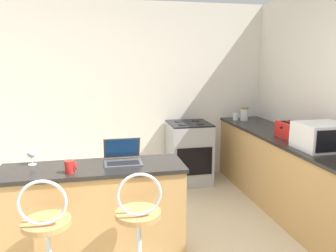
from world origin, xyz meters
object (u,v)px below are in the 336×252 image
Objects in this scene: stove_range at (189,153)px; storage_jar at (244,114)px; mug_white at (236,117)px; mug_red at (70,167)px; laptop at (123,156)px; wine_glass_short at (31,154)px; toaster at (291,130)px; bar_stool_far at (139,238)px; bar_stool_near at (48,248)px; microwave at (322,136)px.

storage_jar is (0.85, -0.00, 0.54)m from stove_range.
mug_red is at bearing -139.09° from mug_white.
wine_glass_short is (-0.77, 0.08, 0.04)m from laptop.
storage_jar is at bearing 38.55° from mug_red.
stove_range is 6.58× the size of wine_glass_short.
toaster is at bearing -83.13° from mug_white.
laptop reaches higher than mug_red.
bar_stool_far is 5.16× the size of storage_jar.
bar_stool_near is at bearing -111.98° from mug_red.
microwave reaches higher than bar_stool_near.
laptop is at bearing -6.10° from wine_glass_short.
toaster is 0.36× the size of stove_range.
microwave is at bearing 0.48° from laptop.
stove_range is at bearing 65.77° from bar_stool_far.
laptop is at bearing -139.01° from storage_jar.
storage_jar reaches higher than wine_glass_short.
mug_white is (1.76, 2.32, 0.47)m from bar_stool_far.
bar_stool_far is at bearing -150.17° from toaster.
microwave is (1.93, 0.59, 0.55)m from bar_stool_far.
toaster reaches higher than bar_stool_near.
toaster reaches higher than bar_stool_far.
laptop is 0.36× the size of stove_range.
microwave is 1.48× the size of toaster.
bar_stool_near is 0.64m from bar_stool_far.
bar_stool_far reaches higher than stove_range.
microwave reaches higher than bar_stool_far.
bar_stool_near is 5.16× the size of storage_jar.
toaster is (-0.02, 0.50, -0.04)m from microwave.
bar_stool_near is at bearing -135.34° from laptop.
laptop reaches higher than bar_stool_far.
microwave is (1.99, 0.02, 0.08)m from laptop.
mug_white is (1.82, 1.75, -0.00)m from laptop.
bar_stool_near is 1.12× the size of stove_range.
toaster is 3.13× the size of mug_red.
mug_red is (0.34, -0.29, -0.04)m from wine_glass_short.
microwave is 4.51× the size of mug_white.
mug_red is at bearing -40.23° from wine_glass_short.
mug_white is 1.03× the size of mug_red.
laptop reaches higher than wine_glass_short.
bar_stool_far is 0.74m from laptop.
microwave reaches higher than laptop.
stove_range is (-0.92, 1.66, -0.58)m from microwave.
stove_range is at bearing 127.79° from toaster.
microwave is at bearing 16.97° from bar_stool_far.
mug_white is 2.98m from mug_red.
bar_stool_near is 7.38× the size of wine_glass_short.
storage_jar reaches higher than stove_range.
bar_stool_far reaches higher than mug_red.
toaster is 1.15m from storage_jar.
toaster is at bearing -87.65° from storage_jar.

